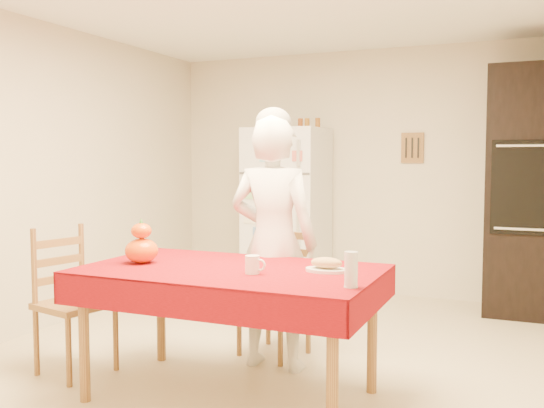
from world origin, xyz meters
The scene contains 17 objects.
floor centered at (0.00, 0.00, 0.00)m, with size 4.50×4.50×0.00m, color #C8B890.
room_shell centered at (0.00, 0.00, 1.62)m, with size 4.02×4.52×2.51m.
refrigerator centered at (-0.65, 1.88, 0.85)m, with size 0.75×0.74×1.70m.
oven_cabinet centered at (1.63, 1.93, 1.10)m, with size 0.70×0.62×2.20m.
dining_table centered at (0.07, -0.80, 0.69)m, with size 1.70×1.00×0.76m.
chair_far centered at (0.01, 0.07, 0.51)m, with size 0.50×0.49×0.95m.
chair_left centered at (-1.10, -0.82, 0.51)m, with size 0.48×0.50×0.95m.
seated_woman centered at (0.09, -0.22, 0.83)m, with size 0.61×0.40×1.67m, color silver.
coffee_mug centered at (0.26, -0.90, 0.81)m, with size 0.08×0.08×0.10m, color white.
pumpkin_lower centered at (-0.50, -0.86, 0.84)m, with size 0.20×0.20×0.15m, color #C33404.
pumpkin_upper centered at (-0.50, -0.86, 0.96)m, with size 0.12×0.12×0.09m, color #E25D05.
wine_glass centered at (0.85, -1.04, 0.85)m, with size 0.07×0.07×0.18m, color silver.
bread_plate centered at (0.61, -0.69, 0.77)m, with size 0.24×0.24×0.02m, color silver.
bread_loaf centered at (0.61, -0.69, 0.81)m, with size 0.18×0.10×0.06m, color #AB8054.
spice_jar_left centered at (-0.53, 1.93, 1.75)m, with size 0.05×0.05×0.10m, color brown.
spice_jar_mid centered at (-0.45, 1.93, 1.75)m, with size 0.05×0.05×0.10m, color #915D1A.
spice_jar_right centered at (-0.34, 1.93, 1.75)m, with size 0.05×0.05×0.10m, color brown.
Camera 1 is at (1.65, -3.87, 1.39)m, focal length 40.00 mm.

